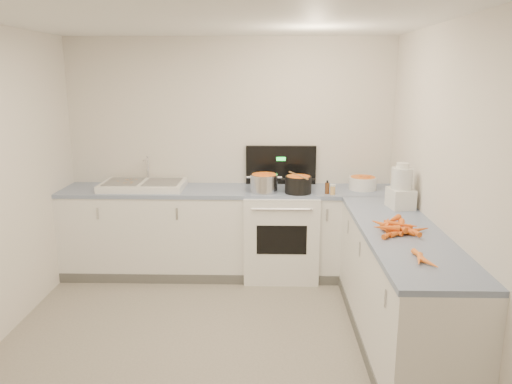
{
  "coord_description": "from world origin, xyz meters",
  "views": [
    {
      "loc": [
        0.41,
        -3.39,
        2.11
      ],
      "look_at": [
        0.3,
        1.1,
        1.05
      ],
      "focal_mm": 35.0,
      "sensor_mm": 36.0,
      "label": 1
    }
  ],
  "objects_px": {
    "extract_bottle": "(327,188)",
    "spice_jar": "(333,190)",
    "steel_pot": "(264,184)",
    "stove": "(281,232)",
    "food_processor": "(401,189)",
    "sink": "(143,185)",
    "black_pot": "(298,186)",
    "mixing_bowl": "(363,183)"
  },
  "relations": [
    {
      "from": "spice_jar",
      "to": "steel_pot",
      "type": "bearing_deg",
      "value": 172.7
    },
    {
      "from": "black_pot",
      "to": "mixing_bowl",
      "type": "height_order",
      "value": "black_pot"
    },
    {
      "from": "stove",
      "to": "food_processor",
      "type": "bearing_deg",
      "value": -33.98
    },
    {
      "from": "steel_pot",
      "to": "stove",
      "type": "bearing_deg",
      "value": 34.16
    },
    {
      "from": "mixing_bowl",
      "to": "food_processor",
      "type": "height_order",
      "value": "food_processor"
    },
    {
      "from": "steel_pot",
      "to": "black_pot",
      "type": "distance_m",
      "value": 0.35
    },
    {
      "from": "steel_pot",
      "to": "mixing_bowl",
      "type": "bearing_deg",
      "value": 8.45
    },
    {
      "from": "black_pot",
      "to": "extract_bottle",
      "type": "relative_size",
      "value": 2.4
    },
    {
      "from": "black_pot",
      "to": "spice_jar",
      "type": "relative_size",
      "value": 3.1
    },
    {
      "from": "extract_bottle",
      "to": "spice_jar",
      "type": "bearing_deg",
      "value": -36.17
    },
    {
      "from": "stove",
      "to": "steel_pot",
      "type": "height_order",
      "value": "stove"
    },
    {
      "from": "steel_pot",
      "to": "extract_bottle",
      "type": "height_order",
      "value": "steel_pot"
    },
    {
      "from": "sink",
      "to": "mixing_bowl",
      "type": "distance_m",
      "value": 2.3
    },
    {
      "from": "extract_bottle",
      "to": "food_processor",
      "type": "bearing_deg",
      "value": -42.06
    },
    {
      "from": "extract_bottle",
      "to": "spice_jar",
      "type": "height_order",
      "value": "extract_bottle"
    },
    {
      "from": "food_processor",
      "to": "stove",
      "type": "bearing_deg",
      "value": 146.02
    },
    {
      "from": "spice_jar",
      "to": "food_processor",
      "type": "relative_size",
      "value": 0.21
    },
    {
      "from": "steel_pot",
      "to": "mixing_bowl",
      "type": "xyz_separation_m",
      "value": [
        1.03,
        0.15,
        -0.02
      ]
    },
    {
      "from": "stove",
      "to": "sink",
      "type": "height_order",
      "value": "stove"
    },
    {
      "from": "mixing_bowl",
      "to": "extract_bottle",
      "type": "bearing_deg",
      "value": -152.62
    },
    {
      "from": "black_pot",
      "to": "spice_jar",
      "type": "bearing_deg",
      "value": -9.87
    },
    {
      "from": "sink",
      "to": "stove",
      "type": "bearing_deg",
      "value": -0.62
    },
    {
      "from": "stove",
      "to": "sink",
      "type": "distance_m",
      "value": 1.54
    },
    {
      "from": "steel_pot",
      "to": "spice_jar",
      "type": "bearing_deg",
      "value": -7.3
    },
    {
      "from": "extract_bottle",
      "to": "spice_jar",
      "type": "distance_m",
      "value": 0.06
    },
    {
      "from": "stove",
      "to": "spice_jar",
      "type": "height_order",
      "value": "stove"
    },
    {
      "from": "extract_bottle",
      "to": "food_processor",
      "type": "xyz_separation_m",
      "value": [
        0.59,
        -0.54,
        0.12
      ]
    },
    {
      "from": "black_pot",
      "to": "mixing_bowl",
      "type": "bearing_deg",
      "value": 14.86
    },
    {
      "from": "mixing_bowl",
      "to": "food_processor",
      "type": "bearing_deg",
      "value": -74.67
    },
    {
      "from": "steel_pot",
      "to": "mixing_bowl",
      "type": "height_order",
      "value": "steel_pot"
    },
    {
      "from": "sink",
      "to": "black_pot",
      "type": "distance_m",
      "value": 1.62
    },
    {
      "from": "spice_jar",
      "to": "food_processor",
      "type": "height_order",
      "value": "food_processor"
    },
    {
      "from": "spice_jar",
      "to": "food_processor",
      "type": "xyz_separation_m",
      "value": [
        0.54,
        -0.5,
        0.13
      ]
    },
    {
      "from": "stove",
      "to": "steel_pot",
      "type": "xyz_separation_m",
      "value": [
        -0.18,
        -0.12,
        0.55
      ]
    },
    {
      "from": "mixing_bowl",
      "to": "extract_bottle",
      "type": "distance_m",
      "value": 0.44
    },
    {
      "from": "mixing_bowl",
      "to": "food_processor",
      "type": "distance_m",
      "value": 0.77
    },
    {
      "from": "mixing_bowl",
      "to": "spice_jar",
      "type": "distance_m",
      "value": 0.42
    },
    {
      "from": "steel_pot",
      "to": "food_processor",
      "type": "height_order",
      "value": "food_processor"
    },
    {
      "from": "sink",
      "to": "steel_pot",
      "type": "relative_size",
      "value": 3.09
    },
    {
      "from": "steel_pot",
      "to": "spice_jar",
      "type": "height_order",
      "value": "steel_pot"
    },
    {
      "from": "stove",
      "to": "mixing_bowl",
      "type": "relative_size",
      "value": 4.76
    },
    {
      "from": "black_pot",
      "to": "food_processor",
      "type": "xyz_separation_m",
      "value": [
        0.88,
        -0.56,
        0.1
      ]
    }
  ]
}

